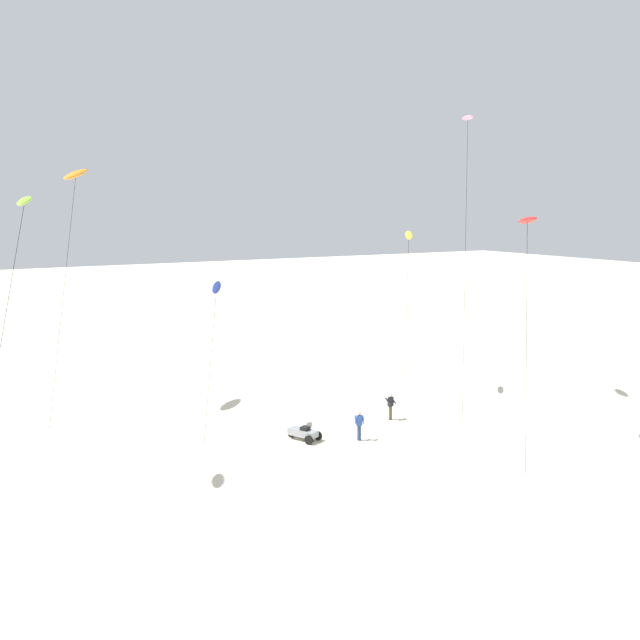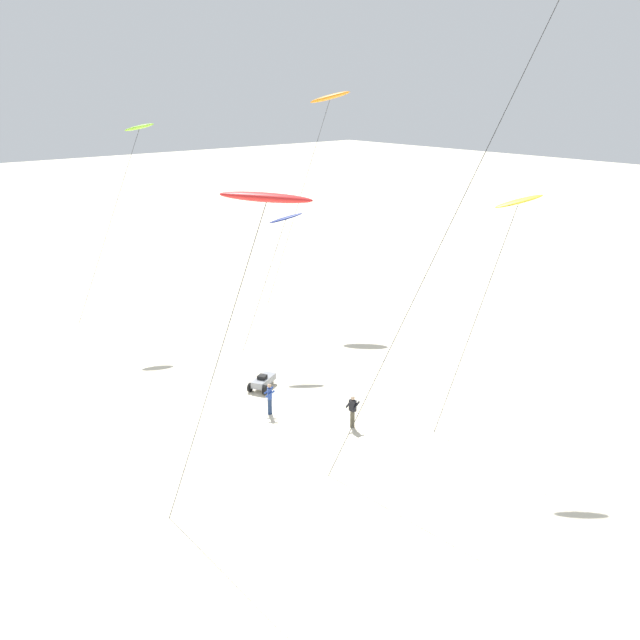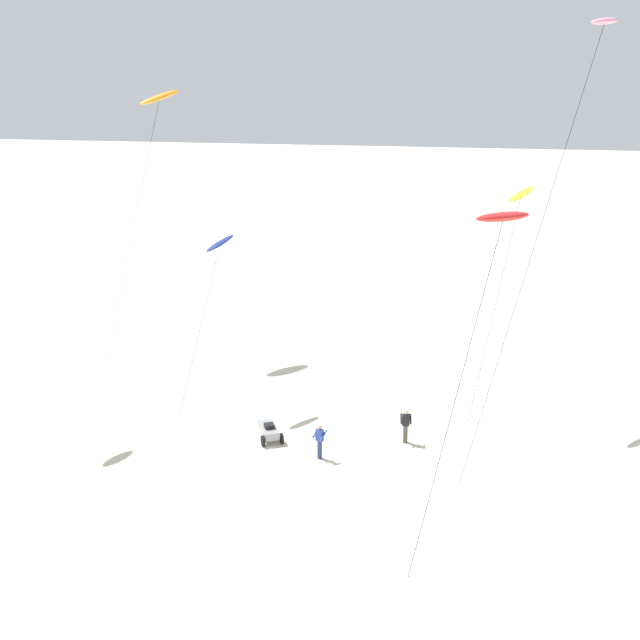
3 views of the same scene
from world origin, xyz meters
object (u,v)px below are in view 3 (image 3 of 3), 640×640
Objects in this scene: kite_red at (503,219)px; kite_pink at (603,28)px; kite_navy at (219,246)px; beach_buggy at (269,430)px; kite_flyer_nearest at (406,425)px; kite_yellow at (520,199)px; kite_flyer_middle at (320,441)px; kite_orange at (159,99)px.

kite_pink is at bearing 67.06° from kite_red.
kite_navy is at bearing 140.64° from kite_red.
kite_red is at bearing -33.72° from beach_buggy.
kite_flyer_nearest reaches higher than beach_buggy.
kite_yellow is 15.04m from kite_flyer_middle.
kite_red reaches higher than kite_yellow.
kite_yellow is 16.44m from beach_buggy.
kite_yellow is at bearing 40.09° from kite_flyer_middle.
kite_yellow is at bearing 45.76° from kite_flyer_nearest.
kite_orange is 24.43m from kite_flyer_nearest.
kite_orange is 9.37× the size of kite_flyer_nearest.
kite_navy is 0.77× the size of kite_yellow.
kite_navy is 0.46× the size of kite_pink.
kite_yellow is 6.88× the size of kite_flyer_nearest.
kite_red is 13.96m from kite_flyer_nearest.
kite_red reaches higher than kite_flyer_middle.
kite_red is at bearing -35.19° from kite_flyer_middle.
kite_orange reaches higher than beach_buggy.
beach_buggy is at bearing -54.19° from kite_orange.
kite_flyer_middle is (-3.74, -2.26, 0.00)m from kite_flyer_nearest.
kite_red is 12.42m from kite_yellow.
kite_navy is 12.39m from kite_orange.
kite_navy reaches higher than kite_flyer_nearest.
kite_flyer_nearest is (15.77, -12.18, -14.12)m from kite_orange.
kite_yellow is 5.51× the size of beach_buggy.
kite_flyer_middle is 0.80× the size of beach_buggy.
kite_navy is 4.22× the size of beach_buggy.
kite_yellow is at bearing 83.28° from kite_red.
kite_flyer_nearest is 1.00× the size of kite_flyer_middle.
kite_orange is 9.37× the size of kite_flyer_middle.
kite_flyer_middle is (-11.18, -4.52, -17.71)m from kite_pink.
kite_flyer_middle is (6.12, -5.84, -7.44)m from kite_navy.
kite_red reaches higher than beach_buggy.
kite_yellow is at bearing 133.90° from kite_pink.
kite_navy is 17.60m from kite_red.
kite_navy is 5.27× the size of kite_flyer_middle.
kite_flyer_middle is (12.03, -14.44, -14.12)m from kite_orange.
kite_red is 6.08× the size of beach_buggy.
kite_navy is at bearing -55.49° from kite_orange.
kite_navy is 0.69× the size of kite_red.
beach_buggy is at bearing 150.37° from kite_flyer_middle.
kite_flyer_nearest is at bearing -19.99° from kite_navy.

